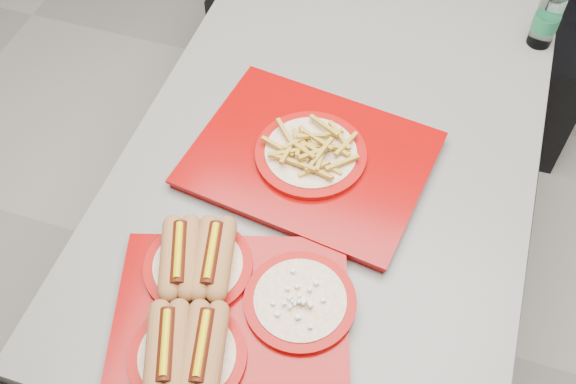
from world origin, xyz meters
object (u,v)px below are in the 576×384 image
(diner_table, at_px, (330,191))
(tray_near, at_px, (221,308))
(tray_far, at_px, (311,156))
(water_bottle, at_px, (549,15))

(diner_table, relative_size, tray_near, 2.75)
(tray_near, bearing_deg, tray_far, 82.70)
(tray_far, bearing_deg, water_bottle, 51.87)
(tray_near, relative_size, water_bottle, 2.52)
(diner_table, xyz_separation_m, tray_far, (-0.04, -0.06, 0.19))
(diner_table, relative_size, water_bottle, 6.94)
(diner_table, relative_size, tray_far, 2.57)
(water_bottle, bearing_deg, diner_table, -128.98)
(tray_near, relative_size, tray_far, 0.93)
(diner_table, xyz_separation_m, water_bottle, (0.41, 0.51, 0.25))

